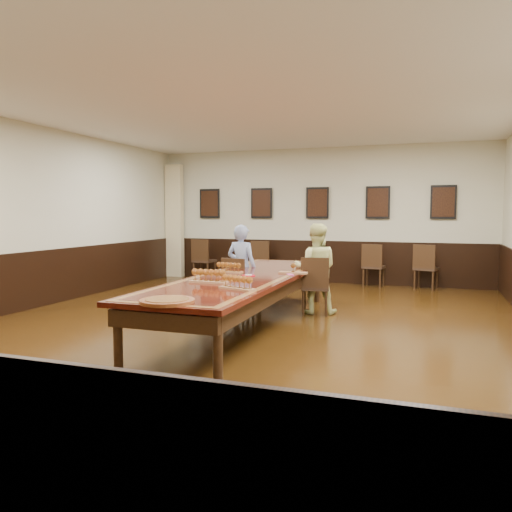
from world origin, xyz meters
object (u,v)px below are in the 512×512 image
at_px(chair_man, 239,285).
at_px(conference_table, 245,285).
at_px(spare_chair_a, 204,259).
at_px(person_woman, 316,269).
at_px(spare_chair_d, 426,267).
at_px(chair_woman, 315,285).
at_px(spare_chair_b, 263,261).
at_px(person_man, 242,268).
at_px(spare_chair_c, 374,265).
at_px(carved_platter, 167,301).

xyz_separation_m(chair_man, conference_table, (0.48, -1.01, 0.15)).
xyz_separation_m(spare_chair_a, person_woman, (3.53, -3.19, 0.24)).
bearing_deg(spare_chair_a, spare_chair_d, -175.57).
distance_m(chair_woman, spare_chair_d, 3.78).
xyz_separation_m(spare_chair_b, person_man, (0.84, -3.64, 0.24)).
height_order(spare_chair_b, spare_chair_d, spare_chair_d).
bearing_deg(spare_chair_d, person_woman, 75.47).
relative_size(chair_man, spare_chair_c, 0.95).
bearing_deg(spare_chair_c, chair_man, 69.36).
xyz_separation_m(chair_woman, person_man, (-1.25, -0.11, 0.26)).
distance_m(spare_chair_a, person_woman, 4.76).
height_order(person_man, conference_table, person_man).
distance_m(spare_chair_b, person_woman, 4.02).
bearing_deg(conference_table, spare_chair_d, 61.55).
bearing_deg(chair_woman, person_woman, -90.00).
distance_m(spare_chair_c, person_woman, 3.39).
distance_m(spare_chair_c, carved_platter, 7.08).
height_order(spare_chair_b, spare_chair_c, spare_chair_b).
bearing_deg(conference_table, carved_platter, -89.64).
distance_m(chair_man, spare_chair_d, 4.65).
relative_size(spare_chair_a, conference_table, 0.20).
distance_m(chair_woman, spare_chair_a, 4.84).
bearing_deg(chair_man, spare_chair_c, -108.78).
relative_size(spare_chair_a, spare_chair_c, 1.04).
xyz_separation_m(spare_chair_c, spare_chair_d, (1.12, -0.04, 0.01)).
bearing_deg(spare_chair_c, person_woman, 86.09).
xyz_separation_m(chair_man, carved_platter, (0.50, -3.31, 0.31)).
bearing_deg(person_woman, spare_chair_a, -52.32).
xyz_separation_m(chair_man, spare_chair_a, (-2.28, 3.50, 0.05)).
bearing_deg(spare_chair_a, spare_chair_b, -167.07).
bearing_deg(chair_man, spare_chair_a, -48.69).
bearing_deg(person_man, spare_chair_a, -47.79).
distance_m(spare_chair_a, spare_chair_d, 5.25).
xyz_separation_m(spare_chair_a, person_man, (2.29, -3.40, 0.23)).
xyz_separation_m(spare_chair_b, carved_platter, (1.32, -7.05, 0.28)).
bearing_deg(spare_chair_a, carved_platter, 115.66).
height_order(chair_man, spare_chair_d, spare_chair_d).
relative_size(spare_chair_c, person_man, 0.66).
height_order(chair_man, carved_platter, chair_man).
xyz_separation_m(spare_chair_c, conference_table, (-1.37, -4.63, 0.13)).
bearing_deg(person_woman, carved_platter, 68.13).
height_order(chair_man, chair_woman, chair_woman).
relative_size(spare_chair_a, spare_chair_b, 1.03).
bearing_deg(conference_table, spare_chair_c, 73.55).
height_order(chair_woman, carved_platter, chair_woman).
relative_size(spare_chair_c, spare_chair_d, 0.98).
xyz_separation_m(spare_chair_a, conference_table, (2.76, -4.50, 0.11)).
distance_m(spare_chair_d, person_woman, 3.71).
height_order(spare_chair_c, person_woman, person_woman).
bearing_deg(conference_table, person_man, 113.03).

